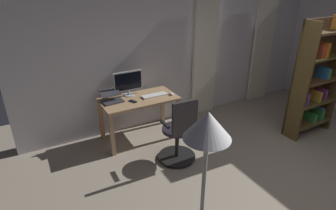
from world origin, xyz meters
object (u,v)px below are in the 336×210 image
(computer_keyboard, at_px, (154,95))
(floor_lamp, at_px, (206,150))
(desk, at_px, (139,104))
(computer_monitor, at_px, (128,82))
(cell_phone_face_up, at_px, (133,101))
(laptop, at_px, (112,98))
(computer_mouse, at_px, (171,94))
(bookshelf, at_px, (315,78))
(office_chair, at_px, (179,133))

(computer_keyboard, bearing_deg, floor_lamp, 71.46)
(floor_lamp, bearing_deg, desk, -102.96)
(desk, bearing_deg, floor_lamp, 77.04)
(computer_monitor, bearing_deg, cell_phone_face_up, 80.56)
(desk, height_order, cell_phone_face_up, cell_phone_face_up)
(laptop, distance_m, computer_mouse, 0.97)
(cell_phone_face_up, relative_size, bookshelf, 0.07)
(office_chair, relative_size, floor_lamp, 0.60)
(computer_keyboard, bearing_deg, computer_mouse, 162.27)
(office_chair, xyz_separation_m, computer_mouse, (-0.30, -0.77, 0.28))
(computer_mouse, distance_m, cell_phone_face_up, 0.67)
(bookshelf, xyz_separation_m, floor_lamp, (3.25, 1.38, 0.45))
(desk, height_order, bookshelf, bookshelf)
(computer_monitor, xyz_separation_m, computer_mouse, (-0.62, 0.33, -0.21))
(desk, xyz_separation_m, office_chair, (-0.23, 0.89, -0.16))
(desk, distance_m, laptop, 0.46)
(bookshelf, bearing_deg, computer_mouse, -26.43)
(computer_keyboard, xyz_separation_m, cell_phone_face_up, (0.40, 0.04, -0.01))
(computer_keyboard, height_order, laptop, laptop)
(bookshelf, bearing_deg, office_chair, -6.94)
(cell_phone_face_up, bearing_deg, bookshelf, 133.50)
(desk, xyz_separation_m, bookshelf, (-2.66, 1.18, 0.36))
(desk, bearing_deg, computer_mouse, 166.81)
(computer_monitor, bearing_deg, laptop, 18.17)
(computer_mouse, relative_size, bookshelf, 0.05)
(laptop, distance_m, bookshelf, 3.34)
(office_chair, distance_m, cell_phone_face_up, 0.93)
(laptop, xyz_separation_m, bookshelf, (-3.08, 1.28, 0.20))
(computer_keyboard, relative_size, computer_mouse, 4.21)
(laptop, bearing_deg, floor_lamp, 82.68)
(computer_monitor, xyz_separation_m, cell_phone_face_up, (0.05, 0.28, -0.22))
(desk, relative_size, computer_monitor, 2.52)
(computer_mouse, relative_size, floor_lamp, 0.06)
(desk, xyz_separation_m, laptop, (0.42, -0.10, 0.16))
(office_chair, relative_size, cell_phone_face_up, 7.08)
(bookshelf, distance_m, floor_lamp, 3.56)
(laptop, bearing_deg, computer_keyboard, 165.30)
(office_chair, bearing_deg, floor_lamp, -114.80)
(cell_phone_face_up, bearing_deg, computer_keyboard, 161.31)
(computer_mouse, height_order, cell_phone_face_up, computer_mouse)
(computer_mouse, relative_size, cell_phone_face_up, 0.69)
(computer_mouse, xyz_separation_m, bookshelf, (-2.13, 1.06, 0.23))
(laptop, relative_size, cell_phone_face_up, 2.33)
(computer_keyboard, xyz_separation_m, laptop, (0.68, -0.13, 0.04))
(office_chair, relative_size, computer_mouse, 10.19)
(floor_lamp, bearing_deg, computer_monitor, -100.21)
(laptop, bearing_deg, cell_phone_face_up, 144.16)
(computer_mouse, bearing_deg, laptop, -13.02)
(office_chair, xyz_separation_m, laptop, (0.65, -0.98, 0.31))
(computer_mouse, xyz_separation_m, floor_lamp, (1.12, 2.44, 0.68))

